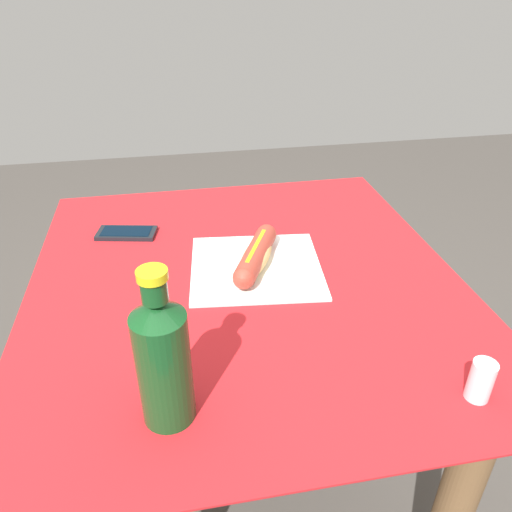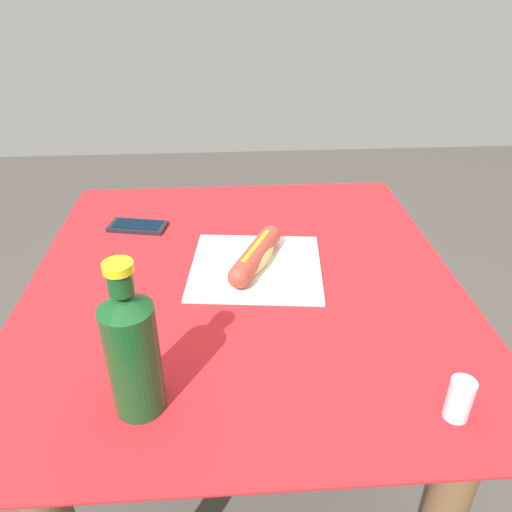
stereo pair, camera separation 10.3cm
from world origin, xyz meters
The scene contains 7 objects.
ground_plane centered at (0.00, 0.00, 0.00)m, with size 6.00×6.00×0.00m, color #47423D.
dining_table centered at (0.00, 0.00, 0.62)m, with size 0.96×0.88×0.77m.
paper_wrapper centered at (-0.04, 0.03, 0.78)m, with size 0.26×0.27×0.01m, color white.
hot_dog centered at (-0.04, 0.03, 0.80)m, with size 0.21×0.12×0.05m.
cell_phone centered at (-0.24, -0.25, 0.78)m, with size 0.09×0.15×0.01m.
soda_bottle centered at (0.33, -0.17, 0.88)m, with size 0.08×0.08×0.25m.
salt_shaker centered at (0.38, 0.29, 0.81)m, with size 0.04×0.04×0.07m, color silver.
Camera 1 is at (0.84, -0.13, 1.34)m, focal length 34.55 mm.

